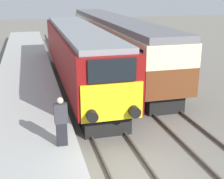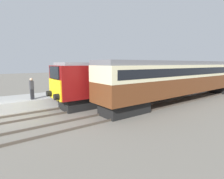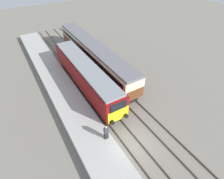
% 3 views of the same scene
% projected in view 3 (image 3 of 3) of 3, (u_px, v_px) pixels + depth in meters
% --- Properties ---
extents(ground_plane, '(120.00, 120.00, 0.00)m').
position_uv_depth(ground_plane, '(134.00, 146.00, 17.11)').
color(ground_plane, slate).
extents(platform_left, '(3.50, 50.00, 0.81)m').
position_uv_depth(platform_left, '(71.00, 106.00, 20.82)').
color(platform_left, '#A8A8A3').
rests_on(platform_left, ground_plane).
extents(rails_near_track, '(1.51, 60.00, 0.14)m').
position_uv_depth(rails_near_track, '(108.00, 113.00, 20.37)').
color(rails_near_track, '#4C4238').
rests_on(rails_near_track, ground_plane).
extents(rails_far_track, '(1.50, 60.00, 0.14)m').
position_uv_depth(rails_far_track, '(132.00, 103.00, 21.74)').
color(rails_far_track, '#4C4238').
rests_on(rails_far_track, ground_plane).
extents(locomotive, '(2.70, 16.25, 3.77)m').
position_uv_depth(locomotive, '(86.00, 75.00, 22.87)').
color(locomotive, black).
rests_on(locomotive, ground_plane).
extents(passenger_carriage, '(2.75, 20.95, 3.91)m').
position_uv_depth(passenger_carriage, '(94.00, 53.00, 26.93)').
color(passenger_carriage, black).
rests_on(passenger_carriage, ground_plane).
extents(person_on_platform, '(0.44, 0.26, 1.73)m').
position_uv_depth(person_on_platform, '(106.00, 132.00, 16.31)').
color(person_on_platform, black).
rests_on(person_on_platform, platform_left).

